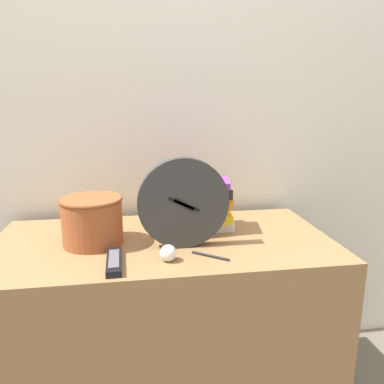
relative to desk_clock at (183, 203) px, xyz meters
name	(u,v)px	position (x,y,z in m)	size (l,w,h in m)	color
wall_back	(154,94)	(-0.06, 0.44, 0.35)	(6.00, 0.04, 2.40)	silver
desk	(165,328)	(-0.06, 0.07, -0.50)	(1.17, 0.59, 0.70)	olive
desk_clock	(183,203)	(0.00, 0.00, 0.00)	(0.30, 0.05, 0.30)	#333333
book_stack	(199,204)	(0.08, 0.16, -0.05)	(0.26, 0.20, 0.19)	white
basket	(92,219)	(-0.30, 0.07, -0.06)	(0.21, 0.21, 0.16)	#994C28
tv_remote	(114,262)	(-0.22, -0.12, -0.14)	(0.05, 0.18, 0.02)	black
crumpled_paper_ball	(168,253)	(-0.06, -0.11, -0.12)	(0.05, 0.05, 0.05)	white
pen	(210,256)	(0.07, -0.10, -0.15)	(0.11, 0.08, 0.01)	black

